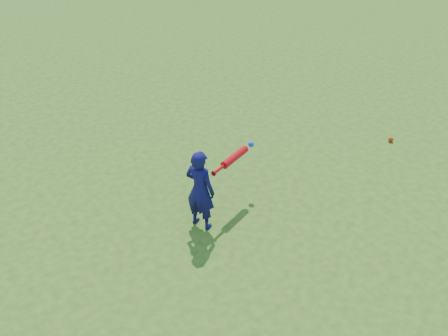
# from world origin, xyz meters

# --- Properties ---
(ground) EXTENTS (80.00, 80.00, 0.00)m
(ground) POSITION_xyz_m (0.00, 0.00, 0.00)
(ground) COLOR #376618
(ground) RESTS_ON ground
(child) EXTENTS (0.40, 0.47, 1.09)m
(child) POSITION_xyz_m (-0.29, 0.03, 0.54)
(child) COLOR #100F48
(child) RESTS_ON ground
(ground_ball_red) EXTENTS (0.08, 0.08, 0.08)m
(ground_ball_red) POSITION_xyz_m (3.33, 0.01, 0.04)
(ground_ball_red) COLOR red
(ground_ball_red) RESTS_ON ground
(bat_swing) EXTENTS (0.85, 0.36, 0.10)m
(bat_swing) POSITION_xyz_m (0.38, 0.21, 0.69)
(bat_swing) COLOR red
(bat_swing) RESTS_ON ground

